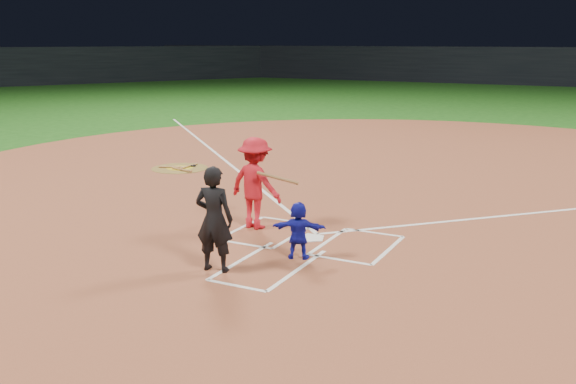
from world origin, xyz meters
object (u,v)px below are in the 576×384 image
at_px(on_deck_circle, 180,168).
at_px(umpire, 214,219).
at_px(catcher, 298,230).
at_px(batter_at_plate, 255,183).
at_px(home_plate, 311,238).

distance_m(on_deck_circle, umpire, 9.08).
distance_m(catcher, batter_at_plate, 2.14).
xyz_separation_m(umpire, batter_at_plate, (-0.65, 2.51, 0.04)).
xyz_separation_m(home_plate, batter_at_plate, (-1.34, 0.16, 0.93)).
height_order(on_deck_circle, umpire, umpire).
xyz_separation_m(home_plate, umpire, (-0.68, -2.35, 0.89)).
distance_m(catcher, umpire, 1.59).
bearing_deg(batter_at_plate, catcher, -39.04).
bearing_deg(catcher, batter_at_plate, -57.57).
height_order(catcher, batter_at_plate, batter_at_plate).
relative_size(on_deck_circle, batter_at_plate, 0.90).
bearing_deg(home_plate, catcher, 104.16).
relative_size(home_plate, umpire, 0.33).
bearing_deg(catcher, home_plate, -94.38).
distance_m(home_plate, umpire, 2.61).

